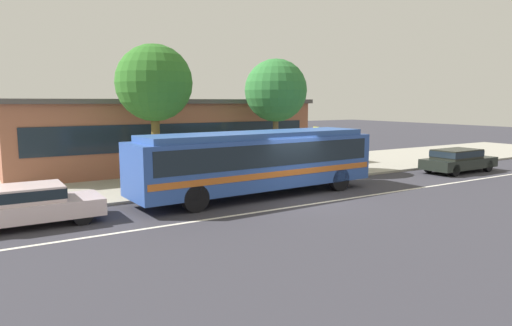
{
  "coord_description": "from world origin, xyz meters",
  "views": [
    {
      "loc": [
        -11.04,
        -14.32,
        3.91
      ],
      "look_at": [
        -0.79,
        2.19,
        1.3
      ],
      "focal_mm": 32.21,
      "sensor_mm": 36.0,
      "label": 1
    }
  ],
  "objects": [
    {
      "name": "pedestrian_waiting_near_sign",
      "position": [
        -2.97,
        4.94,
        1.15
      ],
      "size": [
        0.46,
        0.46,
        1.76
      ],
      "color": "#332944",
      "rests_on": "sidewalk_slab"
    },
    {
      "name": "bus_stop_sign",
      "position": [
        3.48,
        3.41,
        1.75
      ],
      "size": [
        0.08,
        0.44,
        2.54
      ],
      "color": "gray",
      "rests_on": "sidewalk_slab"
    },
    {
      "name": "transit_bus",
      "position": [
        -1.06,
        1.6,
        1.56
      ],
      "size": [
        10.79,
        2.93,
        2.67
      ],
      "color": "#2D50A3",
      "rests_on": "ground_plane"
    },
    {
      "name": "station_building",
      "position": [
        -1.59,
        12.76,
        2.03
      ],
      "size": [
        17.24,
        9.3,
        4.04
      ],
      "color": "#965942",
      "rests_on": "ground_plane"
    },
    {
      "name": "sedan_far_ahead",
      "position": [
        11.84,
        1.23,
        0.73
      ],
      "size": [
        4.68,
        1.9,
        1.29
      ],
      "color": "black",
      "rests_on": "ground_plane"
    },
    {
      "name": "lane_stripe_center",
      "position": [
        0.0,
        -0.8,
        0.0
      ],
      "size": [
        56.0,
        0.16,
        0.01
      ],
      "primitive_type": "cube",
      "color": "silver",
      "rests_on": "ground_plane"
    },
    {
      "name": "street_tree_mid_block",
      "position": [
        2.86,
        6.05,
        4.47
      ],
      "size": [
        3.32,
        3.32,
        6.04
      ],
      "color": "brown",
      "rests_on": "sidewalk_slab"
    },
    {
      "name": "sedan_behind_bus",
      "position": [
        -9.74,
        1.53,
        0.72
      ],
      "size": [
        4.38,
        1.86,
        1.29
      ],
      "color": "silver",
      "rests_on": "ground_plane"
    },
    {
      "name": "ground_plane",
      "position": [
        0.0,
        0.0,
        0.0
      ],
      "size": [
        120.0,
        120.0,
        0.0
      ],
      "primitive_type": "plane",
      "color": "#34333C"
    },
    {
      "name": "street_tree_near_stop",
      "position": [
        -3.89,
        5.87,
        4.71
      ],
      "size": [
        3.46,
        3.46,
        6.35
      ],
      "color": "brown",
      "rests_on": "sidewalk_slab"
    },
    {
      "name": "sidewalk_slab",
      "position": [
        0.0,
        6.95,
        0.06
      ],
      "size": [
        60.0,
        8.0,
        0.12
      ],
      "primitive_type": "cube",
      "color": "#A09C8F",
      "rests_on": "ground_plane"
    }
  ]
}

